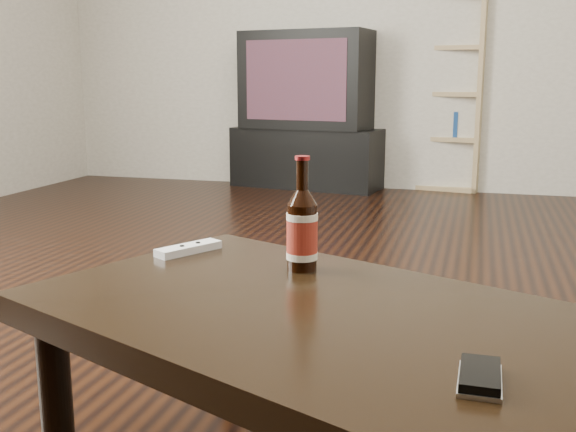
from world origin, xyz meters
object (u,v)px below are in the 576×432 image
(tv, at_px, (311,80))
(remote, at_px, (189,249))
(bookshelf, at_px, (433,90))
(beer_bottle, at_px, (302,230))
(tv_stand, at_px, (311,157))
(coffee_table, at_px, (322,339))
(phone, at_px, (480,377))

(tv, xyz_separation_m, remote, (0.57, -3.48, -0.37))
(bookshelf, height_order, remote, bookshelf)
(bookshelf, xyz_separation_m, beer_bottle, (-0.00, -3.75, -0.23))
(tv, xyz_separation_m, beer_bottle, (0.86, -3.54, -0.30))
(tv_stand, relative_size, remote, 6.74)
(tv, relative_size, beer_bottle, 4.21)
(coffee_table, bearing_deg, beer_bottle, 112.61)
(phone, height_order, remote, remote)
(beer_bottle, height_order, remote, beer_bottle)
(phone, bearing_deg, remote, 141.94)
(coffee_table, bearing_deg, bookshelf, 91.35)
(phone, bearing_deg, tv_stand, 107.68)
(bookshelf, distance_m, beer_bottle, 3.75)
(tv, distance_m, coffee_table, 3.92)
(tv, distance_m, beer_bottle, 3.66)
(coffee_table, xyz_separation_m, remote, (-0.38, 0.30, 0.06))
(tv, distance_m, bookshelf, 0.89)
(tv, height_order, beer_bottle, tv)
(tv, relative_size, bookshelf, 0.73)
(phone, relative_size, remote, 0.67)
(bookshelf, bearing_deg, beer_bottle, -80.17)
(tv_stand, height_order, remote, tv_stand)
(coffee_table, bearing_deg, phone, -40.24)
(tv_stand, distance_m, bookshelf, 1.01)
(coffee_table, bearing_deg, tv_stand, 104.16)
(tv_stand, relative_size, tv, 1.09)
(tv_stand, bearing_deg, coffee_table, -66.65)
(coffee_table, relative_size, beer_bottle, 5.15)
(tv, relative_size, coffee_table, 0.82)
(remote, bearing_deg, coffee_table, -8.11)
(bookshelf, bearing_deg, tv, -156.95)
(tv, height_order, bookshelf, bookshelf)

